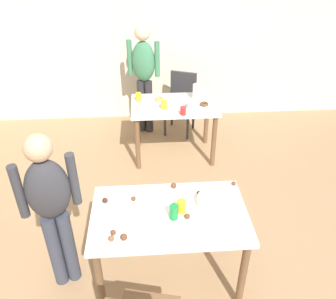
{
  "coord_description": "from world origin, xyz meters",
  "views": [
    {
      "loc": [
        -0.14,
        -1.94,
        2.61
      ],
      "look_at": [
        0.05,
        0.7,
        0.9
      ],
      "focal_mm": 37.18,
      "sensor_mm": 36.0,
      "label": 1
    }
  ],
  "objects": [
    {
      "name": "person_adult_far",
      "position": [
        -0.15,
        2.66,
        0.94
      ],
      "size": [
        0.45,
        0.27,
        1.56
      ],
      "color": "#28282D",
      "rests_on": "ground_plane"
    },
    {
      "name": "cup_far_1",
      "position": [
        0.29,
        1.68,
        0.8
      ],
      "size": [
        0.07,
        0.07,
        0.1
      ],
      "primitive_type": "cylinder",
      "color": "red",
      "rests_on": "dining_table_far"
    },
    {
      "name": "cup_far_3",
      "position": [
        0.4,
        1.82,
        0.81
      ],
      "size": [
        0.08,
        0.08,
        0.11
      ],
      "primitive_type": "cylinder",
      "color": "white",
      "rests_on": "dining_table_far"
    },
    {
      "name": "mixing_bowl",
      "position": [
        0.32,
        0.11,
        0.79
      ],
      "size": [
        0.18,
        0.18,
        0.08
      ],
      "primitive_type": "cylinder",
      "color": "white",
      "rests_on": "dining_table_near"
    },
    {
      "name": "dining_table_far",
      "position": [
        0.22,
        1.97,
        0.63
      ],
      "size": [
        1.07,
        0.67,
        0.75
      ],
      "color": "white",
      "rests_on": "ground_plane"
    },
    {
      "name": "cake_ball_3",
      "position": [
        -0.49,
        0.19,
        0.77
      ],
      "size": [
        0.05,
        0.05,
        0.05
      ],
      "primitive_type": "sphere",
      "color": "#3D2319",
      "rests_on": "dining_table_near"
    },
    {
      "name": "chair_far_table",
      "position": [
        0.38,
        2.66,
        0.5
      ],
      "size": [
        0.52,
        0.52,
        0.87
      ],
      "color": "#2D2D33",
      "rests_on": "ground_plane"
    },
    {
      "name": "fork_near",
      "position": [
        -0.21,
        -0.07,
        0.75
      ],
      "size": [
        0.17,
        0.02,
        0.01
      ],
      "primitive_type": "cube",
      "color": "silver",
      "rests_on": "dining_table_near"
    },
    {
      "name": "cake_ball_7",
      "position": [
        0.58,
        0.34,
        0.77
      ],
      "size": [
        0.04,
        0.04,
        0.04
      ],
      "primitive_type": "sphere",
      "color": "brown",
      "rests_on": "dining_table_near"
    },
    {
      "name": "dining_table_near",
      "position": [
        0.01,
        0.03,
        0.64
      ],
      "size": [
        1.2,
        0.72,
        0.75
      ],
      "color": "white",
      "rests_on": "ground_plane"
    },
    {
      "name": "cup_near_0",
      "position": [
        0.1,
        0.05,
        0.8
      ],
      "size": [
        0.07,
        0.07,
        0.1
      ],
      "primitive_type": "cylinder",
      "color": "yellow",
      "rests_on": "dining_table_near"
    },
    {
      "name": "person_girl_near",
      "position": [
        -0.87,
        0.07,
        0.87
      ],
      "size": [
        0.45,
        0.29,
        1.46
      ],
      "color": "#383D4C",
      "rests_on": "ground_plane"
    },
    {
      "name": "wall_back",
      "position": [
        0.0,
        3.2,
        1.3
      ],
      "size": [
        6.4,
        0.1,
        2.6
      ],
      "primitive_type": "cube",
      "color": "beige",
      "rests_on": "ground_plane"
    },
    {
      "name": "cup_far_2",
      "position": [
        0.08,
        1.85,
        0.8
      ],
      "size": [
        0.08,
        0.08,
        0.1
      ],
      "primitive_type": "cylinder",
      "color": "yellow",
      "rests_on": "dining_table_far"
    },
    {
      "name": "pitcher_far",
      "position": [
        0.52,
        2.08,
        0.85
      ],
      "size": [
        0.13,
        0.13,
        0.2
      ],
      "primitive_type": "cylinder",
      "color": "white",
      "rests_on": "dining_table_far"
    },
    {
      "name": "donut_far_0",
      "position": [
        0.03,
        2.1,
        0.77
      ],
      "size": [
        0.12,
        0.12,
        0.03
      ],
      "primitive_type": "torus",
      "color": "gold",
      "rests_on": "dining_table_far"
    },
    {
      "name": "cake_ball_0",
      "position": [
        0.27,
        0.23,
        0.77
      ],
      "size": [
        0.04,
        0.04,
        0.04
      ],
      "primitive_type": "sphere",
      "color": "#3D2319",
      "rests_on": "dining_table_near"
    },
    {
      "name": "ground_plane",
      "position": [
        0.0,
        0.0,
        0.0
      ],
      "size": [
        6.4,
        6.4,
        0.0
      ],
      "primitive_type": "plane",
      "color": "#9E7A56"
    },
    {
      "name": "cake_ball_2",
      "position": [
        -0.27,
        0.2,
        0.77
      ],
      "size": [
        0.04,
        0.04,
        0.04
      ],
      "primitive_type": "sphere",
      "color": "brown",
      "rests_on": "dining_table_near"
    },
    {
      "name": "cup_far_0",
      "position": [
        -0.23,
        2.08,
        0.81
      ],
      "size": [
        0.07,
        0.07,
        0.11
      ],
      "primitive_type": "cylinder",
      "color": "yellow",
      "rests_on": "dining_table_far"
    },
    {
      "name": "cake_ball_4",
      "position": [
        0.14,
        -0.04,
        0.77
      ],
      "size": [
        0.04,
        0.04,
        0.04
      ],
      "primitive_type": "sphere",
      "color": "brown",
      "rests_on": "dining_table_near"
    },
    {
      "name": "donut_far_2",
      "position": [
        0.58,
        1.91,
        0.77
      ],
      "size": [
        0.11,
        0.11,
        0.03
      ],
      "primitive_type": "torus",
      "color": "brown",
      "rests_on": "dining_table_far"
    },
    {
      "name": "cake_ball_8",
      "position": [
        -0.41,
        -0.16,
        0.77
      ],
      "size": [
        0.04,
        0.04,
        0.04
      ],
      "primitive_type": "sphere",
      "color": "brown",
      "rests_on": "dining_table_near"
    },
    {
      "name": "cake_ball_6",
      "position": [
        -0.42,
        -0.22,
        0.77
      ],
      "size": [
        0.04,
        0.04,
        0.04
      ],
      "primitive_type": "sphere",
      "color": "brown",
      "rests_on": "dining_table_near"
    },
    {
      "name": "soda_can",
      "position": [
        0.04,
        -0.02,
        0.81
      ],
      "size": [
        0.07,
        0.07,
        0.12
      ],
      "primitive_type": "cylinder",
      "color": "#198438",
      "rests_on": "dining_table_near"
    },
    {
      "name": "donut_far_1",
      "position": [
        -0.07,
        1.97,
        0.76
      ],
      "size": [
        0.1,
        0.1,
        0.03
      ],
      "primitive_type": "torus",
      "color": "white",
      "rests_on": "dining_table_far"
    },
    {
      "name": "cake_ball_5",
      "position": [
        -0.33,
        -0.21,
        0.78
      ],
      "size": [
        0.05,
        0.05,
        0.05
      ],
      "primitive_type": "sphere",
      "color": "brown",
      "rests_on": "dining_table_near"
    },
    {
      "name": "cake_ball_1",
      "position": [
        0.07,
        0.34,
        0.77
      ],
      "size": [
        0.05,
        0.05,
        0.05
      ],
      "primitive_type": "sphere",
      "color": "brown",
      "rests_on": "dining_table_near"
    }
  ]
}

